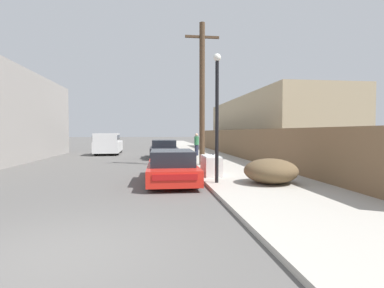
% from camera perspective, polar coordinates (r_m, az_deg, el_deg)
% --- Properties ---
extents(ground_plane, '(220.00, 220.00, 0.00)m').
position_cam_1_polar(ground_plane, '(5.15, -24.16, -19.03)').
color(ground_plane, '#595654').
extents(sidewalk_curb, '(4.20, 63.00, 0.12)m').
position_cam_1_polar(sidewalk_curb, '(28.41, 0.42, -1.32)').
color(sidewalk_curb, '#ADA89E').
rests_on(sidewalk_curb, ground).
extents(discarded_fridge, '(0.67, 1.57, 0.81)m').
position_cam_1_polar(discarded_fridge, '(12.10, 3.62, -4.08)').
color(discarded_fridge, silver).
rests_on(discarded_fridge, sidewalk_curb).
extents(parked_sports_car_red, '(1.84, 4.76, 1.19)m').
position_cam_1_polar(parked_sports_car_red, '(11.20, -3.89, -4.39)').
color(parked_sports_car_red, red).
rests_on(parked_sports_car_red, ground).
extents(car_parked_mid, '(1.97, 4.37, 1.29)m').
position_cam_1_polar(car_parked_mid, '(21.44, -5.38, -1.05)').
color(car_parked_mid, black).
rests_on(car_parked_mid, ground).
extents(pickup_truck, '(2.10, 5.26, 1.75)m').
position_cam_1_polar(pickup_truck, '(25.83, -15.68, 0.04)').
color(pickup_truck, silver).
rests_on(pickup_truck, ground).
extents(utility_pole, '(1.80, 0.29, 7.48)m').
position_cam_1_polar(utility_pole, '(16.08, 1.94, 9.89)').
color(utility_pole, '#4C3826').
rests_on(utility_pole, sidewalk_curb).
extents(street_lamp, '(0.26, 0.26, 4.38)m').
position_cam_1_polar(street_lamp, '(10.27, 4.78, 6.91)').
color(street_lamp, black).
rests_on(street_lamp, sidewalk_curb).
extents(brush_pile, '(1.81, 1.80, 0.84)m').
position_cam_1_polar(brush_pile, '(10.49, 14.76, -4.98)').
color(brush_pile, brown).
rests_on(brush_pile, sidewalk_curb).
extents(wooden_fence, '(0.08, 31.36, 1.90)m').
position_cam_1_polar(wooden_fence, '(21.85, 8.04, 0.22)').
color(wooden_fence, brown).
rests_on(wooden_fence, sidewalk_curb).
extents(building_right_house, '(6.00, 20.19, 4.94)m').
position_cam_1_polar(building_right_house, '(28.82, 14.00, 3.45)').
color(building_right_house, tan).
rests_on(building_right_house, ground).
extents(pedestrian, '(0.34, 0.34, 1.64)m').
position_cam_1_polar(pedestrian, '(22.16, 0.87, -0.02)').
color(pedestrian, '#282D42').
rests_on(pedestrian, sidewalk_curb).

